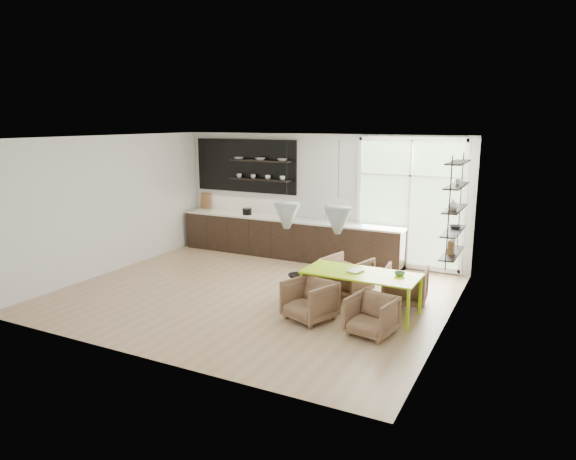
{
  "coord_description": "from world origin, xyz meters",
  "views": [
    {
      "loc": [
        4.72,
        -7.93,
        3.2
      ],
      "look_at": [
        0.42,
        0.6,
        1.15
      ],
      "focal_mm": 32.0,
      "sensor_mm": 36.0,
      "label": 1
    }
  ],
  "objects_px": {
    "armchair_front_left": "(310,300)",
    "wire_stool": "(298,283)",
    "armchair_back_left": "(347,275)",
    "armchair_front_right": "(372,316)",
    "dining_table": "(361,275)",
    "armchair_back_right": "(406,285)"
  },
  "relations": [
    {
      "from": "armchair_back_left",
      "to": "armchair_front_left",
      "type": "relative_size",
      "value": 1.08
    },
    {
      "from": "dining_table",
      "to": "armchair_back_left",
      "type": "height_order",
      "value": "armchair_back_left"
    },
    {
      "from": "armchair_back_left",
      "to": "armchair_back_right",
      "type": "height_order",
      "value": "armchair_back_left"
    },
    {
      "from": "armchair_back_left",
      "to": "armchair_back_right",
      "type": "relative_size",
      "value": 1.06
    },
    {
      "from": "armchair_back_right",
      "to": "armchair_back_left",
      "type": "bearing_deg",
      "value": -7.15
    },
    {
      "from": "armchair_back_left",
      "to": "armchair_front_right",
      "type": "bearing_deg",
      "value": 136.23
    },
    {
      "from": "dining_table",
      "to": "armchair_front_right",
      "type": "relative_size",
      "value": 2.91
    },
    {
      "from": "armchair_back_right",
      "to": "wire_stool",
      "type": "height_order",
      "value": "armchair_back_right"
    },
    {
      "from": "armchair_back_right",
      "to": "armchair_front_right",
      "type": "relative_size",
      "value": 1.12
    },
    {
      "from": "dining_table",
      "to": "armchair_front_right",
      "type": "distance_m",
      "value": 0.99
    },
    {
      "from": "armchair_front_right",
      "to": "armchair_front_left",
      "type": "bearing_deg",
      "value": -176.11
    },
    {
      "from": "dining_table",
      "to": "armchair_front_right",
      "type": "height_order",
      "value": "dining_table"
    },
    {
      "from": "armchair_front_left",
      "to": "armchair_front_right",
      "type": "height_order",
      "value": "armchair_front_left"
    },
    {
      "from": "armchair_front_right",
      "to": "wire_stool",
      "type": "relative_size",
      "value": 1.41
    },
    {
      "from": "armchair_back_right",
      "to": "armchair_front_left",
      "type": "distance_m",
      "value": 1.89
    },
    {
      "from": "wire_stool",
      "to": "armchair_front_left",
      "type": "bearing_deg",
      "value": -53.04
    },
    {
      "from": "armchair_back_left",
      "to": "armchair_front_left",
      "type": "height_order",
      "value": "armchair_back_left"
    },
    {
      "from": "armchair_front_left",
      "to": "wire_stool",
      "type": "bearing_deg",
      "value": 147.4
    },
    {
      "from": "armchair_back_right",
      "to": "armchair_front_left",
      "type": "bearing_deg",
      "value": 44.01
    },
    {
      "from": "armchair_front_right",
      "to": "armchair_back_right",
      "type": "bearing_deg",
      "value": 96.41
    },
    {
      "from": "dining_table",
      "to": "armchair_front_right",
      "type": "bearing_deg",
      "value": -59.02
    },
    {
      "from": "armchair_front_left",
      "to": "armchair_front_right",
      "type": "xyz_separation_m",
      "value": [
        1.09,
        -0.13,
        -0.03
      ]
    }
  ]
}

